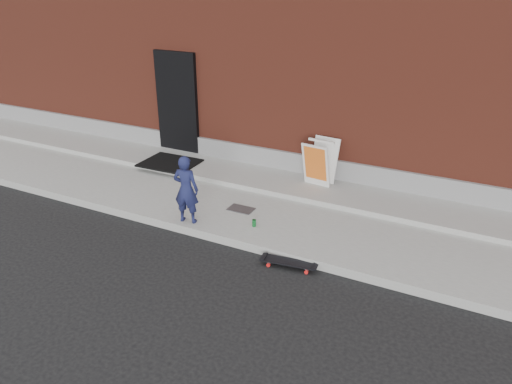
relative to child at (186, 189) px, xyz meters
The scene contains 10 objects.
ground 0.94m from the child, 20.97° to the right, with size 80.00×80.00×0.00m, color black.
sidewalk 1.56m from the child, 68.13° to the left, with size 20.00×3.00×0.15m, color gray.
apron 2.33m from the child, 76.66° to the left, with size 20.00×1.20×0.10m, color gray.
building 7.03m from the child, 85.62° to the left, with size 20.00×8.10×5.00m.
child is the anchor object (origin of this frame).
skateboard 2.19m from the child, ahead, with size 0.88×0.34×0.10m.
pizza_sign 2.82m from the child, 57.53° to the left, with size 0.60×0.69×0.90m.
soda_can 1.28m from the child, 17.73° to the left, with size 0.07×0.07×0.12m, color #1C8D3A.
doormat 2.66m from the child, 132.75° to the left, with size 1.18×0.96×0.03m, color black.
utility_plate 1.18m from the child, 53.76° to the left, with size 0.46×0.30×0.01m, color #505155.
Camera 1 is at (4.03, -6.11, 4.17)m, focal length 35.00 mm.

